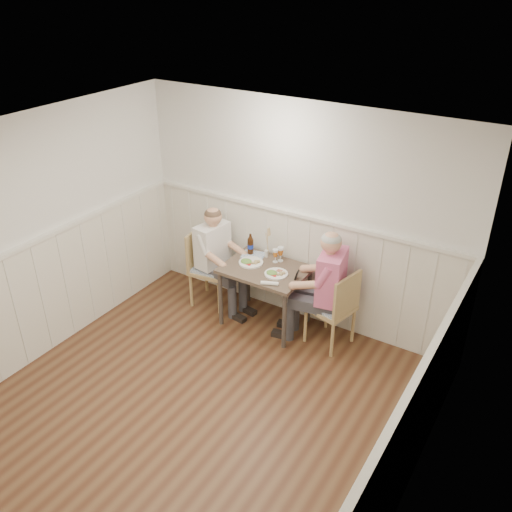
# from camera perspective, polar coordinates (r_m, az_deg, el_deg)

# --- Properties ---
(ground_plane) EXTENTS (4.50, 4.50, 0.00)m
(ground_plane) POSITION_cam_1_polar(r_m,az_deg,el_deg) (5.35, -7.82, -17.33)
(ground_plane) COLOR #4A2919
(room_shell) EXTENTS (4.04, 4.54, 2.60)m
(room_shell) POSITION_cam_1_polar(r_m,az_deg,el_deg) (4.40, -9.11, -3.38)
(room_shell) COLOR white
(room_shell) RESTS_ON ground
(wainscot) EXTENTS (4.00, 4.49, 1.34)m
(wainscot) POSITION_cam_1_polar(r_m,az_deg,el_deg) (5.30, -3.63, -7.69)
(wainscot) COLOR silver
(wainscot) RESTS_ON ground
(dining_table) EXTENTS (0.96, 0.70, 0.75)m
(dining_table) POSITION_cam_1_polar(r_m,az_deg,el_deg) (6.22, 0.97, -2.07)
(dining_table) COLOR #4B4134
(dining_table) RESTS_ON ground
(chair_right) EXTENTS (0.53, 0.53, 0.94)m
(chair_right) POSITION_cam_1_polar(r_m,az_deg,el_deg) (6.01, 8.33, -5.22)
(chair_right) COLOR #A18456
(chair_right) RESTS_ON ground
(chair_left) EXTENTS (0.52, 0.52, 0.97)m
(chair_left) POSITION_cam_1_polar(r_m,az_deg,el_deg) (6.73, -5.15, -0.90)
(chair_left) COLOR #A18456
(chair_left) RESTS_ON ground
(man_in_pink) EXTENTS (0.71, 0.50, 1.41)m
(man_in_pink) POSITION_cam_1_polar(r_m,az_deg,el_deg) (6.00, 7.37, -4.33)
(man_in_pink) COLOR #3F3F47
(man_in_pink) RESTS_ON ground
(diner_cream) EXTENTS (0.66, 0.46, 1.33)m
(diner_cream) POSITION_cam_1_polar(r_m,az_deg,el_deg) (6.65, -4.27, -0.92)
(diner_cream) COLOR #3F3F47
(diner_cream) RESTS_ON ground
(plate_man) EXTENTS (0.26, 0.26, 0.07)m
(plate_man) POSITION_cam_1_polar(r_m,az_deg,el_deg) (6.04, 2.05, -1.79)
(plate_man) COLOR white
(plate_man) RESTS_ON dining_table
(plate_diner) EXTENTS (0.28, 0.28, 0.07)m
(plate_diner) POSITION_cam_1_polar(r_m,az_deg,el_deg) (6.26, -0.70, -0.59)
(plate_diner) COLOR white
(plate_diner) RESTS_ON dining_table
(beer_glass_a) EXTENTS (0.07, 0.07, 0.18)m
(beer_glass_a) POSITION_cam_1_polar(r_m,az_deg,el_deg) (6.27, 2.60, 0.45)
(beer_glass_a) COLOR silver
(beer_glass_a) RESTS_ON dining_table
(beer_glass_b) EXTENTS (0.07, 0.07, 0.17)m
(beer_glass_b) POSITION_cam_1_polar(r_m,az_deg,el_deg) (6.25, 2.06, 0.25)
(beer_glass_b) COLOR silver
(beer_glass_b) RESTS_ON dining_table
(beer_bottle) EXTENTS (0.07, 0.07, 0.26)m
(beer_bottle) POSITION_cam_1_polar(r_m,az_deg,el_deg) (6.42, -0.59, 1.16)
(beer_bottle) COLOR black
(beer_bottle) RESTS_ON dining_table
(rolled_napkin) EXTENTS (0.19, 0.12, 0.04)m
(rolled_napkin) POSITION_cam_1_polar(r_m,az_deg,el_deg) (5.85, 1.44, -2.89)
(rolled_napkin) COLOR white
(rolled_napkin) RESTS_ON dining_table
(grass_vase) EXTENTS (0.05, 0.05, 0.41)m
(grass_vase) POSITION_cam_1_polar(r_m,az_deg,el_deg) (6.33, 1.11, 1.39)
(grass_vase) COLOR silver
(grass_vase) RESTS_ON dining_table
(gingham_mat) EXTENTS (0.31, 0.27, 0.01)m
(gingham_mat) POSITION_cam_1_polar(r_m,az_deg,el_deg) (6.45, -0.27, 0.12)
(gingham_mat) COLOR #5173A7
(gingham_mat) RESTS_ON dining_table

